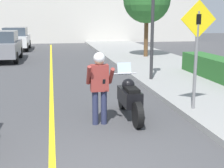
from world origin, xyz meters
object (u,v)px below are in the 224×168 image
(traffic_light, at_px, (153,7))
(motorcycle, at_px, (129,98))
(parked_car_grey, at_px, (2,46))
(parked_car_white, at_px, (16,39))
(person_biker, at_px, (99,81))
(crossing_sign, at_px, (197,45))

(traffic_light, bearing_deg, motorcycle, -115.26)
(parked_car_grey, relative_size, parked_car_white, 1.00)
(person_biker, relative_size, parked_car_white, 0.40)
(motorcycle, bearing_deg, parked_car_grey, 112.15)
(traffic_light, height_order, parked_car_white, traffic_light)
(crossing_sign, xyz_separation_m, parked_car_grey, (-6.20, 11.21, -0.91))
(crossing_sign, bearing_deg, person_biker, -172.81)
(crossing_sign, distance_m, traffic_light, 4.02)
(traffic_light, xyz_separation_m, parked_car_white, (-6.21, 13.35, -1.94))
(motorcycle, xyz_separation_m, parked_car_grey, (-4.54, 11.15, 0.36))
(person_biker, distance_m, parked_car_white, 17.91)
(crossing_sign, distance_m, parked_car_white, 18.29)
(motorcycle, distance_m, crossing_sign, 2.09)
(person_biker, xyz_separation_m, parked_car_grey, (-3.74, 11.52, -0.16))
(crossing_sign, height_order, traffic_light, traffic_light)
(crossing_sign, distance_m, parked_car_grey, 12.84)
(parked_car_grey, distance_m, parked_car_white, 6.02)
(traffic_light, distance_m, parked_car_white, 14.85)
(parked_car_white, bearing_deg, crossing_sign, -70.58)
(person_biker, bearing_deg, parked_car_grey, 108.00)
(motorcycle, height_order, crossing_sign, crossing_sign)
(parked_car_white, bearing_deg, parked_car_grey, -91.21)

